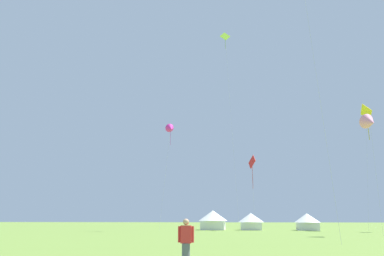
{
  "coord_description": "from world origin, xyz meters",
  "views": [
    {
      "loc": [
        5.84,
        -5.06,
        1.72
      ],
      "look_at": [
        0.0,
        32.0,
        11.19
      ],
      "focal_mm": 33.83,
      "sensor_mm": 36.0,
      "label": 1
    }
  ],
  "objects_px": {
    "kite_red_diamond": "(252,163)",
    "kite_yellow_diamond": "(366,114)",
    "festival_tent_center": "(213,219)",
    "kite_magenta_delta": "(171,129)",
    "festival_tent_left": "(251,221)",
    "festival_tent_right": "(307,221)",
    "kite_lime_diamond": "(225,42)",
    "kite_pink_delta": "(370,122)",
    "person_spectator": "(186,245)"
  },
  "relations": [
    {
      "from": "kite_yellow_diamond",
      "to": "kite_lime_diamond",
      "type": "distance_m",
      "value": 27.46
    },
    {
      "from": "festival_tent_center",
      "to": "kite_magenta_delta",
      "type": "bearing_deg",
      "value": -134.02
    },
    {
      "from": "kite_lime_diamond",
      "to": "kite_pink_delta",
      "type": "bearing_deg",
      "value": -47.57
    },
    {
      "from": "kite_yellow_diamond",
      "to": "kite_magenta_delta",
      "type": "bearing_deg",
      "value": -166.23
    },
    {
      "from": "person_spectator",
      "to": "festival_tent_right",
      "type": "height_order",
      "value": "festival_tent_right"
    },
    {
      "from": "kite_pink_delta",
      "to": "kite_magenta_delta",
      "type": "bearing_deg",
      "value": 153.19
    },
    {
      "from": "kite_red_diamond",
      "to": "kite_yellow_diamond",
      "type": "height_order",
      "value": "kite_yellow_diamond"
    },
    {
      "from": "festival_tent_right",
      "to": "festival_tent_left",
      "type": "bearing_deg",
      "value": 180.0
    },
    {
      "from": "festival_tent_center",
      "to": "kite_pink_delta",
      "type": "bearing_deg",
      "value": -44.21
    },
    {
      "from": "festival_tent_right",
      "to": "festival_tent_center",
      "type": "bearing_deg",
      "value": 180.0
    },
    {
      "from": "festival_tent_center",
      "to": "festival_tent_left",
      "type": "distance_m",
      "value": 6.18
    },
    {
      "from": "festival_tent_right",
      "to": "person_spectator",
      "type": "bearing_deg",
      "value": -102.97
    },
    {
      "from": "kite_red_diamond",
      "to": "festival_tent_left",
      "type": "relative_size",
      "value": 2.9
    },
    {
      "from": "kite_yellow_diamond",
      "to": "festival_tent_center",
      "type": "distance_m",
      "value": 31.52
    },
    {
      "from": "kite_red_diamond",
      "to": "kite_magenta_delta",
      "type": "relative_size",
      "value": 0.72
    },
    {
      "from": "kite_red_diamond",
      "to": "kite_magenta_delta",
      "type": "height_order",
      "value": "kite_magenta_delta"
    },
    {
      "from": "festival_tent_right",
      "to": "kite_lime_diamond",
      "type": "bearing_deg",
      "value": -176.82
    },
    {
      "from": "kite_pink_delta",
      "to": "festival_tent_center",
      "type": "distance_m",
      "value": 29.62
    },
    {
      "from": "kite_red_diamond",
      "to": "festival_tent_right",
      "type": "xyz_separation_m",
      "value": [
        8.27,
        1.95,
        -9.06
      ]
    },
    {
      "from": "kite_lime_diamond",
      "to": "festival_tent_right",
      "type": "xyz_separation_m",
      "value": [
        12.16,
        0.68,
        -31.71
      ]
    },
    {
      "from": "kite_yellow_diamond",
      "to": "festival_tent_left",
      "type": "xyz_separation_m",
      "value": [
        -20.09,
        -1.69,
        -17.59
      ]
    },
    {
      "from": "festival_tent_left",
      "to": "festival_tent_right",
      "type": "bearing_deg",
      "value": -0.0
    },
    {
      "from": "kite_red_diamond",
      "to": "kite_yellow_diamond",
      "type": "distance_m",
      "value": 21.67
    },
    {
      "from": "kite_lime_diamond",
      "to": "person_spectator",
      "type": "height_order",
      "value": "kite_lime_diamond"
    },
    {
      "from": "kite_red_diamond",
      "to": "kite_magenta_delta",
      "type": "distance_m",
      "value": 14.42
    },
    {
      "from": "kite_yellow_diamond",
      "to": "kite_magenta_delta",
      "type": "height_order",
      "value": "kite_yellow_diamond"
    },
    {
      "from": "kite_lime_diamond",
      "to": "festival_tent_center",
      "type": "distance_m",
      "value": 31.57
    },
    {
      "from": "kite_pink_delta",
      "to": "person_spectator",
      "type": "xyz_separation_m",
      "value": [
        -15.95,
        -28.93,
        -11.46
      ]
    },
    {
      "from": "kite_red_diamond",
      "to": "kite_magenta_delta",
      "type": "xyz_separation_m",
      "value": [
        -12.72,
        -4.28,
        5.28
      ]
    },
    {
      "from": "kite_pink_delta",
      "to": "kite_red_diamond",
      "type": "bearing_deg",
      "value": 127.12
    },
    {
      "from": "kite_yellow_diamond",
      "to": "kite_red_diamond",
      "type": "bearing_deg",
      "value": -169.47
    },
    {
      "from": "kite_pink_delta",
      "to": "festival_tent_left",
      "type": "distance_m",
      "value": 25.99
    },
    {
      "from": "kite_red_diamond",
      "to": "person_spectator",
      "type": "relative_size",
      "value": 6.9
    },
    {
      "from": "kite_red_diamond",
      "to": "kite_pink_delta",
      "type": "relative_size",
      "value": 0.89
    },
    {
      "from": "kite_magenta_delta",
      "to": "kite_lime_diamond",
      "type": "relative_size",
      "value": 0.47
    },
    {
      "from": "kite_lime_diamond",
      "to": "person_spectator",
      "type": "distance_m",
      "value": 57.49
    },
    {
      "from": "festival_tent_left",
      "to": "kite_pink_delta",
      "type": "bearing_deg",
      "value": -54.72
    },
    {
      "from": "kite_magenta_delta",
      "to": "festival_tent_left",
      "type": "height_order",
      "value": "kite_magenta_delta"
    },
    {
      "from": "kite_red_diamond",
      "to": "festival_tent_left",
      "type": "distance_m",
      "value": 9.24
    },
    {
      "from": "kite_red_diamond",
      "to": "festival_tent_left",
      "type": "xyz_separation_m",
      "value": [
        -0.53,
        1.95,
        -9.02
      ]
    },
    {
      "from": "person_spectator",
      "to": "festival_tent_right",
      "type": "bearing_deg",
      "value": 77.03
    },
    {
      "from": "kite_red_diamond",
      "to": "festival_tent_left",
      "type": "bearing_deg",
      "value": 105.09
    },
    {
      "from": "kite_yellow_diamond",
      "to": "festival_tent_center",
      "type": "height_order",
      "value": "kite_yellow_diamond"
    },
    {
      "from": "kite_magenta_delta",
      "to": "kite_yellow_diamond",
      "type": "bearing_deg",
      "value": 13.77
    },
    {
      "from": "kite_lime_diamond",
      "to": "person_spectator",
      "type": "xyz_separation_m",
      "value": [
        1.06,
        -47.54,
        -32.31
      ]
    },
    {
      "from": "festival_tent_center",
      "to": "person_spectator",
      "type": "bearing_deg",
      "value": -85.41
    },
    {
      "from": "person_spectator",
      "to": "kite_red_diamond",
      "type": "bearing_deg",
      "value": 86.5
    },
    {
      "from": "person_spectator",
      "to": "festival_tent_left",
      "type": "relative_size",
      "value": 0.42
    },
    {
      "from": "festival_tent_left",
      "to": "person_spectator",
      "type": "bearing_deg",
      "value": -92.74
    },
    {
      "from": "kite_lime_diamond",
      "to": "kite_yellow_diamond",
      "type": "bearing_deg",
      "value": 5.75
    }
  ]
}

